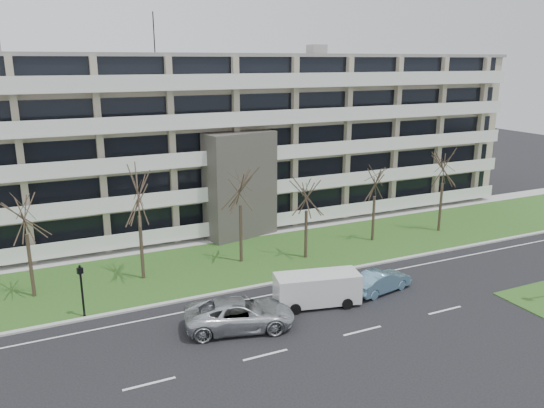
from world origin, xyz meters
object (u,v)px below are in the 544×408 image
silver_pickup (240,314)px  white_van (318,286)px  pedestrian_signal (81,284)px  blue_sedan (381,281)px

silver_pickup → white_van: bearing=-68.0°
white_van → silver_pickup: bearing=-159.7°
pedestrian_signal → blue_sedan: bearing=-31.1°
silver_pickup → blue_sedan: silver_pickup is taller
blue_sedan → silver_pickup: bearing=82.7°
white_van → pedestrian_signal: bearing=174.5°
pedestrian_signal → silver_pickup: bearing=-50.4°
silver_pickup → pedestrian_signal: (-7.89, 5.11, 1.23)m
silver_pickup → pedestrian_signal: bearing=71.3°
blue_sedan → pedestrian_signal: 18.69m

